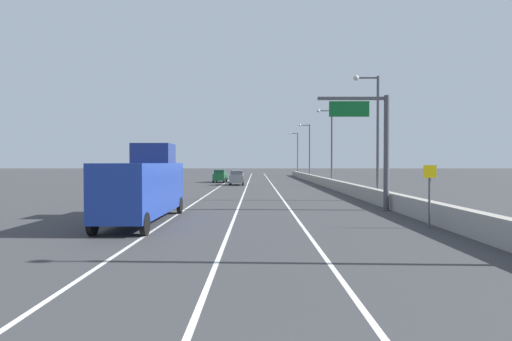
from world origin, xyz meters
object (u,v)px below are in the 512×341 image
(car_white_0, at_px, (236,176))
(car_green_1, at_px, (219,176))
(lamp_post_right_third, at_px, (328,142))
(lamp_post_right_second, at_px, (373,129))
(lamp_post_right_fifth, at_px, (295,151))
(speed_advisory_sign, at_px, (428,191))
(lamp_post_right_fourth, at_px, (307,148))
(car_gray_2, at_px, (235,178))
(box_truck, at_px, (143,186))
(overhead_sign_gantry, at_px, (374,138))

(car_white_0, bearing_deg, car_green_1, -178.52)
(lamp_post_right_third, distance_m, car_green_1, 19.35)
(lamp_post_right_second, relative_size, lamp_post_right_fifth, 1.00)
(speed_advisory_sign, xyz_separation_m, lamp_post_right_fourth, (1.44, 58.18, 4.10))
(lamp_post_right_third, xyz_separation_m, lamp_post_right_fourth, (-0.19, 21.83, 0.00))
(car_green_1, xyz_separation_m, car_gray_2, (3.01, -8.21, 0.01))
(lamp_post_right_fifth, height_order, car_gray_2, lamp_post_right_fifth)
(lamp_post_right_fourth, height_order, car_white_0, lamp_post_right_fourth)
(car_white_0, bearing_deg, speed_advisory_sign, -76.57)
(lamp_post_right_second, distance_m, box_truck, 20.27)
(overhead_sign_gantry, bearing_deg, speed_advisory_sign, -86.67)
(overhead_sign_gantry, relative_size, car_white_0, 1.82)
(lamp_post_right_second, relative_size, car_green_1, 2.11)
(lamp_post_right_second, distance_m, lamp_post_right_fifth, 65.48)
(lamp_post_right_fifth, distance_m, car_gray_2, 43.47)
(lamp_post_right_third, height_order, lamp_post_right_fourth, same)
(lamp_post_right_fourth, bearing_deg, lamp_post_right_fifth, 90.14)
(overhead_sign_gantry, bearing_deg, lamp_post_right_third, 85.87)
(lamp_post_right_fourth, xyz_separation_m, box_truck, (-15.49, -56.07, -3.95))
(lamp_post_right_fifth, xyz_separation_m, car_green_1, (-15.29, -33.21, -4.88))
(car_green_1, bearing_deg, speed_advisory_sign, -73.45)
(overhead_sign_gantry, height_order, lamp_post_right_fourth, lamp_post_right_fourth)
(speed_advisory_sign, distance_m, lamp_post_right_fifth, 80.12)
(speed_advisory_sign, distance_m, lamp_post_right_third, 36.62)
(car_green_1, bearing_deg, lamp_post_right_fourth, 36.57)
(overhead_sign_gantry, distance_m, lamp_post_right_fifth, 72.43)
(lamp_post_right_fifth, height_order, box_truck, lamp_post_right_fifth)
(overhead_sign_gantry, bearing_deg, car_white_0, 105.31)
(overhead_sign_gantry, distance_m, car_white_0, 40.88)
(lamp_post_right_second, bearing_deg, car_gray_2, 117.21)
(lamp_post_right_fifth, bearing_deg, car_green_1, -114.73)
(car_gray_2, bearing_deg, car_green_1, 110.13)
(speed_advisory_sign, height_order, lamp_post_right_second, lamp_post_right_second)
(car_white_0, xyz_separation_m, box_truck, (-2.86, -44.76, 0.95))
(lamp_post_right_third, relative_size, car_green_1, 2.11)
(overhead_sign_gantry, xyz_separation_m, lamp_post_right_fifth, (1.83, 72.40, 1.14))
(overhead_sign_gantry, xyz_separation_m, car_green_1, (-13.46, 39.20, -3.74))
(speed_advisory_sign, height_order, car_gray_2, speed_advisory_sign)
(car_white_0, bearing_deg, lamp_post_right_second, -68.61)
(speed_advisory_sign, distance_m, car_gray_2, 40.11)
(lamp_post_right_fourth, xyz_separation_m, car_green_1, (-15.34, -11.38, -4.88))
(box_truck, bearing_deg, car_white_0, 86.35)
(speed_advisory_sign, xyz_separation_m, car_gray_2, (-10.90, 38.59, -0.77))
(lamp_post_right_fifth, relative_size, car_gray_2, 2.41)
(car_green_1, bearing_deg, car_gray_2, -69.87)
(car_gray_2, relative_size, box_truck, 0.46)
(car_white_0, relative_size, car_green_1, 0.85)
(lamp_post_right_fifth, height_order, car_green_1, lamp_post_right_fifth)
(lamp_post_right_fourth, relative_size, box_truck, 1.10)
(speed_advisory_sign, height_order, car_white_0, speed_advisory_sign)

